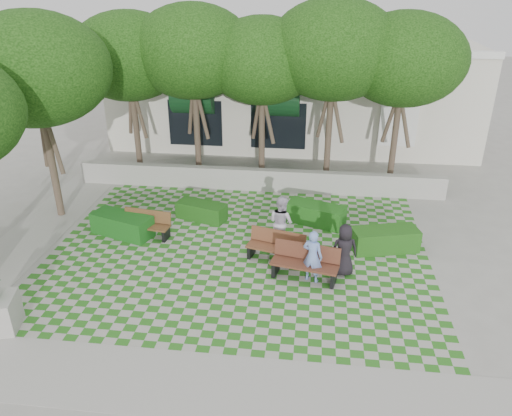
# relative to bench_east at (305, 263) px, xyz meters

# --- Properties ---
(ground) EXTENTS (90.00, 90.00, 0.00)m
(ground) POSITION_rel_bench_east_xyz_m (-2.15, 0.17, -0.50)
(ground) COLOR gray
(ground) RESTS_ON ground
(lawn) EXTENTS (12.00, 12.00, 0.00)m
(lawn) POSITION_rel_bench_east_xyz_m (-2.15, 1.17, -0.49)
(lawn) COLOR #2B721E
(lawn) RESTS_ON ground
(sidewalk_south) EXTENTS (16.00, 2.00, 0.01)m
(sidewalk_south) POSITION_rel_bench_east_xyz_m (-2.15, -4.53, -0.49)
(sidewalk_south) COLOR #9E9B93
(sidewalk_south) RESTS_ON ground
(sidewalk_west) EXTENTS (2.00, 12.00, 0.01)m
(sidewalk_west) POSITION_rel_bench_east_xyz_m (-9.35, 1.17, -0.49)
(sidewalk_west) COLOR #9E9B93
(sidewalk_west) RESTS_ON ground
(retaining_wall) EXTENTS (15.00, 0.36, 0.90)m
(retaining_wall) POSITION_rel_bench_east_xyz_m (-2.15, 6.37, -0.05)
(retaining_wall) COLOR #9E9B93
(retaining_wall) RESTS_ON ground
(bench_east) EXTENTS (2.05, 1.04, 1.03)m
(bench_east) POSITION_rel_bench_east_xyz_m (0.00, 0.00, 0.00)
(bench_east) COLOR #51291B
(bench_east) RESTS_ON ground
(bench_mid) EXTENTS (1.89, 1.04, 0.94)m
(bench_mid) POSITION_rel_bench_east_xyz_m (-0.93, 0.91, -0.04)
(bench_mid) COLOR brown
(bench_mid) RESTS_ON ground
(bench_west) EXTENTS (1.77, 0.82, 0.90)m
(bench_west) POSITION_rel_bench_east_xyz_m (-5.46, 1.94, -0.06)
(bench_west) COLOR brown
(bench_west) RESTS_ON ground
(hedge_east) EXTENTS (2.25, 1.35, 0.74)m
(hedge_east) POSITION_rel_bench_east_xyz_m (2.50, 1.97, -0.13)
(hedge_east) COLOR #1B4D14
(hedge_east) RESTS_ON ground
(hedge_midright) EXTENTS (2.20, 1.49, 0.72)m
(hedge_midright) POSITION_rel_bench_east_xyz_m (0.27, 3.60, -0.14)
(hedge_midright) COLOR #195215
(hedge_midright) RESTS_ON ground
(hedge_midleft) EXTENTS (1.93, 1.21, 0.63)m
(hedge_midleft) POSITION_rel_bench_east_xyz_m (-3.87, 3.44, -0.18)
(hedge_midleft) COLOR #184813
(hedge_midleft) RESTS_ON ground
(hedge_west) EXTENTS (2.28, 1.49, 0.74)m
(hedge_west) POSITION_rel_bench_east_xyz_m (-6.29, 1.94, -0.13)
(hedge_west) COLOR #144B16
(hedge_west) RESTS_ON ground
(person_blue) EXTENTS (0.69, 0.58, 1.63)m
(person_blue) POSITION_rel_bench_east_xyz_m (0.20, -0.11, 0.32)
(person_blue) COLOR #7590D5
(person_blue) RESTS_ON ground
(person_dark) EXTENTS (0.86, 0.63, 1.62)m
(person_dark) POSITION_rel_bench_east_xyz_m (1.12, 0.36, 0.31)
(person_dark) COLOR black
(person_dark) RESTS_ON ground
(person_white) EXTENTS (1.11, 1.09, 1.81)m
(person_white) POSITION_rel_bench_east_xyz_m (-0.84, 1.74, 0.41)
(person_white) COLOR silver
(person_white) RESTS_ON ground
(tree_row) EXTENTS (17.70, 13.40, 7.41)m
(tree_row) POSITION_rel_bench_east_xyz_m (-4.01, 6.12, 4.68)
(tree_row) COLOR #47382B
(tree_row) RESTS_ON ground
(building) EXTENTS (18.00, 8.92, 5.15)m
(building) POSITION_rel_bench_east_xyz_m (-1.22, 14.25, 2.02)
(building) COLOR beige
(building) RESTS_ON ground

